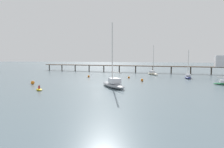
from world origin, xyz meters
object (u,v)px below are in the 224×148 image
sailboat_gray (113,84)px  mooring_buoy_inner (129,77)px  mooring_buoy_outer (33,83)px  sailboat_navy (188,76)px  sailboat_cream (153,73)px  mooring_buoy_mid (142,80)px  dinghy_yellow (39,89)px  mooring_buoy_near (89,76)px  pier (175,64)px

sailboat_gray → mooring_buoy_inner: size_ratio=21.63×
sailboat_gray → mooring_buoy_outer: (-20.30, -0.31, -0.40)m
sailboat_navy → sailboat_cream: bearing=139.0°
sailboat_navy → mooring_buoy_mid: size_ratio=11.47×
sailboat_gray → mooring_buoy_mid: size_ratio=18.48×
dinghy_yellow → mooring_buoy_inner: bearing=62.5°
sailboat_navy → mooring_buoy_near: sailboat_navy is taller
mooring_buoy_mid → dinghy_yellow: bearing=-133.1°
sailboat_cream → mooring_buoy_mid: size_ratio=14.21×
sailboat_gray → mooring_buoy_near: size_ratio=19.54×
sailboat_cream → mooring_buoy_inner: bearing=-113.9°
mooring_buoy_mid → mooring_buoy_near: 19.16m
pier → sailboat_gray: 44.43m
pier → sailboat_navy: sailboat_navy is taller
sailboat_gray → mooring_buoy_outer: size_ratio=15.89×
mooring_buoy_inner → mooring_buoy_mid: size_ratio=0.85×
sailboat_gray → dinghy_yellow: (-13.53, -7.58, -0.62)m
mooring_buoy_mid → mooring_buoy_near: (-18.07, 6.39, -0.02)m
sailboat_gray → mooring_buoy_near: bearing=124.8°
sailboat_gray → mooring_buoy_mid: 13.34m
mooring_buoy_inner → mooring_buoy_mid: bearing=-54.1°
sailboat_gray → sailboat_navy: bearing=52.5°
sailboat_cream → mooring_buoy_outer: sailboat_cream is taller
mooring_buoy_inner → sailboat_navy: bearing=15.1°
pier → mooring_buoy_inner: size_ratio=126.10×
pier → mooring_buoy_near: pier is taller
sailboat_cream → mooring_buoy_inner: sailboat_cream is taller
pier → mooring_buoy_mid: (-10.05, -29.33, -3.60)m
dinghy_yellow → mooring_buoy_mid: size_ratio=3.16×
sailboat_gray → mooring_buoy_mid: bearing=67.7°
sailboat_gray → pier: bearing=70.1°
sailboat_navy → dinghy_yellow: bearing=-135.4°
pier → sailboat_gray: sailboat_gray is taller
sailboat_navy → mooring_buoy_mid: 17.44m
mooring_buoy_mid → mooring_buoy_outer: mooring_buoy_outer is taller
mooring_buoy_inner → mooring_buoy_outer: mooring_buoy_outer is taller
mooring_buoy_outer → sailboat_gray: bearing=0.9°
sailboat_navy → sailboat_gray: size_ratio=0.62×
mooring_buoy_inner → dinghy_yellow: bearing=-117.5°
dinghy_yellow → mooring_buoy_outer: 9.93m
sailboat_cream → mooring_buoy_outer: bearing=-128.6°
sailboat_navy → pier: bearing=99.9°
mooring_buoy_mid → mooring_buoy_near: bearing=160.5°
sailboat_navy → sailboat_gray: bearing=-127.5°
sailboat_navy → mooring_buoy_mid: sailboat_navy is taller
dinghy_yellow → mooring_buoy_mid: 27.25m
mooring_buoy_outer → mooring_buoy_near: 20.39m
sailboat_cream → dinghy_yellow: bearing=-116.3°
sailboat_navy → mooring_buoy_near: size_ratio=12.13×
sailboat_cream → mooring_buoy_inner: 16.14m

